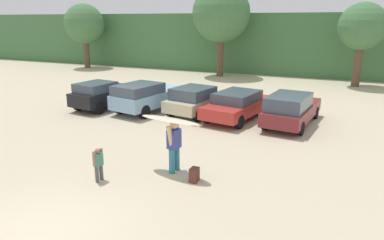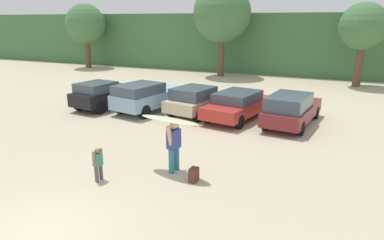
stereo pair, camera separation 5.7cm
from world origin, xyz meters
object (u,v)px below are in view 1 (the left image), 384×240
(parked_car_sky_blue, at_px, (148,96))
(parked_car_red, at_px, (237,104))
(parked_car_black, at_px, (104,94))
(parked_car_champagne, at_px, (197,100))
(person_child, at_px, (98,163))
(parked_car_maroon, at_px, (291,109))
(surfboard_cream, at_px, (170,120))
(person_adult, at_px, (174,144))
(backpack_dropped, at_px, (194,175))

(parked_car_sky_blue, xyz_separation_m, parked_car_red, (4.97, 0.51, -0.11))
(parked_car_black, height_order, parked_car_champagne, parked_car_black)
(parked_car_champagne, height_order, parked_car_red, parked_car_champagne)
(person_child, bearing_deg, parked_car_black, -47.27)
(parked_car_champagne, height_order, parked_car_maroon, parked_car_maroon)
(surfboard_cream, bearing_deg, person_adult, -120.22)
(parked_car_sky_blue, relative_size, surfboard_cream, 2.13)
(parked_car_red, height_order, parked_car_maroon, parked_car_maroon)
(parked_car_red, bearing_deg, parked_car_maroon, -82.88)
(parked_car_champagne, xyz_separation_m, person_child, (0.37, -8.75, -0.19))
(parked_car_black, bearing_deg, person_child, -136.30)
(backpack_dropped, bearing_deg, parked_car_red, 96.77)
(parked_car_sky_blue, bearing_deg, backpack_dropped, -129.89)
(person_child, bearing_deg, person_adult, -132.63)
(surfboard_cream, bearing_deg, parked_car_maroon, -102.35)
(surfboard_cream, height_order, backpack_dropped, surfboard_cream)
(parked_car_black, distance_m, parked_car_sky_blue, 2.72)
(person_adult, xyz_separation_m, person_child, (-1.85, -1.60, -0.37))
(parked_car_red, bearing_deg, backpack_dropped, -163.44)
(person_child, bearing_deg, parked_car_champagne, -81.19)
(parked_car_champagne, height_order, backpack_dropped, parked_car_champagne)
(parked_car_champagne, bearing_deg, parked_car_sky_blue, 110.30)
(parked_car_black, height_order, backpack_dropped, parked_car_black)
(parked_car_maroon, xyz_separation_m, backpack_dropped, (-1.78, -7.49, -0.59))
(parked_car_sky_blue, bearing_deg, person_child, -148.85)
(parked_car_sky_blue, distance_m, backpack_dropped, 9.24)
(parked_car_black, xyz_separation_m, surfboard_cream, (7.56, -6.40, 1.01))
(parked_car_champagne, height_order, person_child, parked_car_champagne)
(parked_car_red, relative_size, person_adult, 2.80)
(parked_car_sky_blue, relative_size, parked_car_champagne, 1.12)
(parked_car_champagne, xyz_separation_m, surfboard_cream, (2.13, -7.26, 1.02))
(parked_car_champagne, xyz_separation_m, backpack_dropped, (3.14, -7.59, -0.57))
(parked_car_black, height_order, parked_car_sky_blue, parked_car_sky_blue)
(parked_car_black, distance_m, parked_car_red, 7.72)
(parked_car_sky_blue, relative_size, parked_car_maroon, 1.00)
(parked_car_red, bearing_deg, parked_car_sky_blue, 105.68)
(parked_car_black, distance_m, person_child, 9.80)
(parked_car_black, bearing_deg, surfboard_cream, -122.89)
(parked_car_maroon, distance_m, person_adult, 7.55)
(person_adult, bearing_deg, person_child, 47.37)
(surfboard_cream, relative_size, backpack_dropped, 5.10)
(parked_car_red, xyz_separation_m, person_adult, (-0.01, -7.17, 0.23))
(parked_car_maroon, height_order, person_adult, person_adult)
(surfboard_cream, bearing_deg, parked_car_champagne, -64.76)
(parked_car_sky_blue, xyz_separation_m, parked_car_maroon, (7.65, 0.39, -0.05))
(parked_car_maroon, xyz_separation_m, surfboard_cream, (-2.79, -7.16, 1.00))
(person_child, distance_m, backpack_dropped, 3.02)
(parked_car_champagne, bearing_deg, parked_car_red, -79.10)
(backpack_dropped, bearing_deg, parked_car_maroon, 76.64)
(parked_car_red, relative_size, parked_car_maroon, 1.00)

